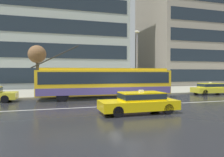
# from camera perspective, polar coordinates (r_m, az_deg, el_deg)

# --- Properties ---
(ground_plane) EXTENTS (160.00, 160.00, 0.00)m
(ground_plane) POSITION_cam_1_polar(r_m,az_deg,el_deg) (16.83, 3.53, -6.70)
(ground_plane) COLOR black
(sidewalk_slab) EXTENTS (80.00, 10.00, 0.14)m
(sidewalk_slab) POSITION_cam_1_polar(r_m,az_deg,el_deg) (26.31, -3.82, -3.52)
(sidewalk_slab) COLOR gray
(sidewalk_slab) RESTS_ON ground_plane
(lane_centre_line) EXTENTS (72.00, 0.14, 0.01)m
(lane_centre_line) POSITION_cam_1_polar(r_m,az_deg,el_deg) (15.72, 5.02, -7.28)
(lane_centre_line) COLOR silver
(lane_centre_line) RESTS_ON ground_plane
(trolleybus) EXTENTS (12.71, 2.94, 4.90)m
(trolleybus) POSITION_cam_1_polar(r_m,az_deg,el_deg) (19.62, -1.82, -0.90)
(trolleybus) COLOR yellow
(trolleybus) RESTS_ON ground_plane
(taxi_oncoming_near) EXTENTS (4.68, 1.83, 1.39)m
(taxi_oncoming_near) POSITION_cam_1_polar(r_m,az_deg,el_deg) (12.76, 7.45, -6.20)
(taxi_oncoming_near) COLOR yellow
(taxi_oncoming_near) RESTS_ON ground_plane
(taxi_ahead_of_bus) EXTENTS (4.34, 1.97, 1.39)m
(taxi_ahead_of_bus) POSITION_cam_1_polar(r_m,az_deg,el_deg) (25.73, 25.32, -2.38)
(taxi_ahead_of_bus) COLOR yellow
(taxi_ahead_of_bus) RESTS_ON ground_plane
(bus_shelter) EXTENTS (4.04, 1.79, 2.49)m
(bus_shelter) POSITION_cam_1_polar(r_m,az_deg,el_deg) (22.89, -8.91, 0.60)
(bus_shelter) COLOR gray
(bus_shelter) RESTS_ON sidewalk_slab
(pedestrian_at_shelter) EXTENTS (1.36, 1.36, 1.96)m
(pedestrian_at_shelter) POSITION_cam_1_polar(r_m,az_deg,el_deg) (22.61, -3.22, -0.15)
(pedestrian_at_shelter) COLOR #1A3A4F
(pedestrian_at_shelter) RESTS_ON sidewalk_slab
(pedestrian_approaching_curb) EXTENTS (1.59, 1.59, 1.99)m
(pedestrian_approaching_curb) POSITION_cam_1_polar(r_m,az_deg,el_deg) (25.22, 4.15, 0.15)
(pedestrian_approaching_curb) COLOR #26344D
(pedestrian_approaching_curb) RESTS_ON sidewalk_slab
(street_lamp) EXTENTS (0.60, 0.32, 6.84)m
(street_lamp) POSITION_cam_1_polar(r_m,az_deg,el_deg) (23.08, 6.83, 5.95)
(street_lamp) COLOR gray
(street_lamp) RESTS_ON sidewalk_slab
(street_tree_bare) EXTENTS (1.85, 1.89, 5.13)m
(street_tree_bare) POSITION_cam_1_polar(r_m,az_deg,el_deg) (23.25, -19.69, 5.97)
(street_tree_bare) COLOR brown
(street_tree_bare) RESTS_ON sidewalk_slab
(office_tower_corner_left) EXTENTS (20.20, 14.30, 25.91)m
(office_tower_corner_left) POSITION_cam_1_polar(r_m,az_deg,el_deg) (40.43, -12.76, 16.70)
(office_tower_corner_left) COLOR #ACB6AF
(office_tower_corner_left) RESTS_ON ground_plane
(office_tower_corner_right) EXTENTS (23.76, 13.90, 24.96)m
(office_tower_corner_right) POSITION_cam_1_polar(r_m,az_deg,el_deg) (49.28, 22.59, 13.30)
(office_tower_corner_right) COLOR #9D9382
(office_tower_corner_right) RESTS_ON ground_plane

